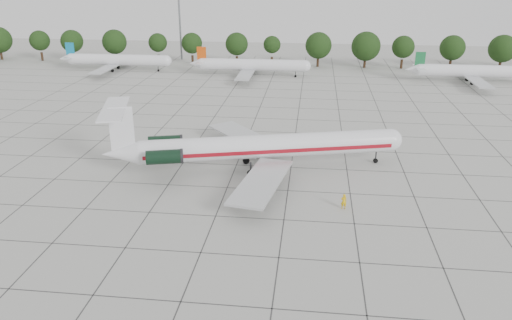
% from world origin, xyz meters
% --- Properties ---
extents(ground, '(260.00, 260.00, 0.00)m').
position_xyz_m(ground, '(0.00, 0.00, 0.00)').
color(ground, '#AEADA6').
rests_on(ground, ground).
extents(apron_joints, '(170.00, 170.00, 0.02)m').
position_xyz_m(apron_joints, '(0.00, 15.00, 0.01)').
color(apron_joints, '#383838').
rests_on(apron_joints, ground).
extents(main_airliner, '(42.02, 32.38, 10.00)m').
position_xyz_m(main_airliner, '(2.59, 6.45, 3.53)').
color(main_airliner, silver).
rests_on(main_airliner, ground).
extents(ground_crew, '(0.76, 0.55, 1.95)m').
position_xyz_m(ground_crew, '(14.92, -4.37, 0.98)').
color(ground_crew, '#E4B10D').
rests_on(ground_crew, ground).
extents(bg_airliner_b, '(28.24, 27.20, 7.40)m').
position_xyz_m(bg_airliner_b, '(-43.01, 72.88, 2.91)').
color(bg_airliner_b, silver).
rests_on(bg_airliner_b, ground).
extents(bg_airliner_c, '(28.24, 27.20, 7.40)m').
position_xyz_m(bg_airliner_c, '(-5.41, 69.78, 2.91)').
color(bg_airliner_c, silver).
rests_on(bg_airliner_c, ground).
extents(bg_airliner_d, '(28.24, 27.20, 7.40)m').
position_xyz_m(bg_airliner_d, '(49.83, 68.11, 2.91)').
color(bg_airliner_d, silver).
rests_on(bg_airliner_d, ground).
extents(tree_line, '(249.86, 8.44, 10.22)m').
position_xyz_m(tree_line, '(-11.68, 85.00, 5.98)').
color(tree_line, '#332114').
rests_on(tree_line, ground).
extents(floodlight_mast, '(1.60, 1.60, 25.45)m').
position_xyz_m(floodlight_mast, '(-30.00, 92.00, 14.28)').
color(floodlight_mast, slate).
rests_on(floodlight_mast, ground).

